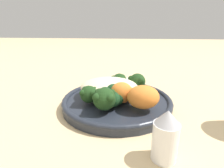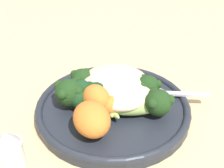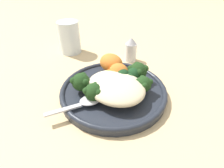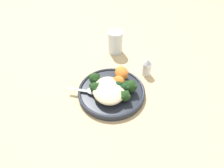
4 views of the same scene
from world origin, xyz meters
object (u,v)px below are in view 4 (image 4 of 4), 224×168
object	(u,v)px
broccoli_stalk_3	(123,93)
broccoli_stalk_0	(97,79)
plate	(112,91)
broccoli_stalk_4	(128,86)
broccoli_stalk_1	(98,87)
kale_tuft	(122,86)
sweet_potato_chunk_0	(119,82)
quinoa_mound	(108,90)
spoon	(90,91)
sweet_potato_chunk_1	(122,73)
sweet_potato_chunk_2	(113,82)
water_glass	(115,42)
salt_shaker	(147,67)
broccoli_stalk_2	(113,89)

from	to	relation	value
broccoli_stalk_3	broccoli_stalk_0	bearing A→B (deg)	-152.91
broccoli_stalk_0	broccoli_stalk_3	xyz separation A→B (m)	(-0.08, -0.08, -0.00)
plate	broccoli_stalk_4	bearing A→B (deg)	-102.99
broccoli_stalk_1	kale_tuft	bearing A→B (deg)	149.44
broccoli_stalk_0	sweet_potato_chunk_0	xyz separation A→B (m)	(-0.03, -0.07, 0.00)
quinoa_mound	spoon	distance (m)	0.07
plate	sweet_potato_chunk_1	bearing A→B (deg)	-42.42
broccoli_stalk_1	sweet_potato_chunk_2	xyz separation A→B (m)	(0.02, -0.06, -0.00)
plate	water_glass	bearing A→B (deg)	-14.84
sweet_potato_chunk_1	sweet_potato_chunk_2	world-z (taller)	sweet_potato_chunk_1
plate	water_glass	xyz separation A→B (m)	(0.26, -0.07, 0.04)
broccoli_stalk_0	quinoa_mound	bearing A→B (deg)	130.03
plate	sweet_potato_chunk_1	world-z (taller)	sweet_potato_chunk_1
broccoli_stalk_0	water_glass	xyz separation A→B (m)	(0.22, -0.11, 0.01)
sweet_potato_chunk_1	kale_tuft	distance (m)	0.06
quinoa_mound	broccoli_stalk_1	size ratio (longest dim) A/B	1.24
sweet_potato_chunk_2	salt_shaker	world-z (taller)	salt_shaker
plate	broccoli_stalk_0	distance (m)	0.07
broccoli_stalk_3	kale_tuft	size ratio (longest dim) A/B	2.18
plate	spoon	size ratio (longest dim) A/B	2.10
sweet_potato_chunk_0	broccoli_stalk_3	bearing A→B (deg)	-178.94
broccoli_stalk_3	spoon	bearing A→B (deg)	-127.42
broccoli_stalk_3	spoon	distance (m)	0.12
broccoli_stalk_3	spoon	xyz separation A→B (m)	(0.04, 0.11, -0.01)
broccoli_stalk_1	sweet_potato_chunk_0	world-z (taller)	sweet_potato_chunk_0
plate	broccoli_stalk_2	distance (m)	0.03
broccoli_stalk_0	sweet_potato_chunk_2	bearing A→B (deg)	173.00
water_glass	sweet_potato_chunk_1	bearing A→B (deg)	174.62
broccoli_stalk_4	water_glass	distance (m)	0.27
spoon	broccoli_stalk_3	bearing A→B (deg)	-179.52
sweet_potato_chunk_1	sweet_potato_chunk_2	xyz separation A→B (m)	(-0.03, 0.04, -0.01)
sweet_potato_chunk_1	spoon	size ratio (longest dim) A/B	0.53
broccoli_stalk_2	broccoli_stalk_4	distance (m)	0.06
broccoli_stalk_2	water_glass	bearing A→B (deg)	179.83
plate	sweet_potato_chunk_0	bearing A→B (deg)	-70.00
plate	sweet_potato_chunk_0	world-z (taller)	sweet_potato_chunk_0
sweet_potato_chunk_2	broccoli_stalk_0	bearing A→B (deg)	67.32
sweet_potato_chunk_1	kale_tuft	xyz separation A→B (m)	(-0.06, 0.01, -0.00)
kale_tuft	salt_shaker	distance (m)	0.15
broccoli_stalk_2	quinoa_mound	bearing A→B (deg)	-54.28
sweet_potato_chunk_2	spoon	world-z (taller)	sweet_potato_chunk_2
water_glass	spoon	bearing A→B (deg)	150.36
sweet_potato_chunk_0	sweet_potato_chunk_1	world-z (taller)	sweet_potato_chunk_1
broccoli_stalk_3	sweet_potato_chunk_2	xyz separation A→B (m)	(0.06, 0.02, -0.00)
broccoli_stalk_0	salt_shaker	size ratio (longest dim) A/B	1.29
broccoli_stalk_4	spoon	world-z (taller)	broccoli_stalk_4
broccoli_stalk_3	sweet_potato_chunk_0	distance (m)	0.05
broccoli_stalk_0	sweet_potato_chunk_2	distance (m)	0.06
salt_shaker	quinoa_mound	bearing A→B (deg)	118.57
plate	spoon	distance (m)	0.08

